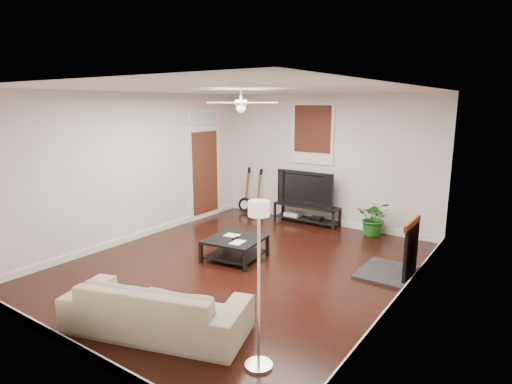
% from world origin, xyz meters
% --- Properties ---
extents(room, '(5.01, 6.01, 2.81)m').
position_xyz_m(room, '(0.00, 0.00, 1.40)').
color(room, black).
rests_on(room, ground).
extents(brick_accent, '(0.02, 2.20, 2.80)m').
position_xyz_m(brick_accent, '(2.49, 1.00, 1.40)').
color(brick_accent, brown).
rests_on(brick_accent, floor).
extents(fireplace, '(0.80, 1.10, 0.92)m').
position_xyz_m(fireplace, '(2.20, 1.00, 0.46)').
color(fireplace, black).
rests_on(fireplace, floor).
extents(window_back, '(1.00, 0.06, 1.30)m').
position_xyz_m(window_back, '(-0.30, 2.97, 1.95)').
color(window_back, '#38130F').
rests_on(window_back, wall_back).
extents(door_left, '(0.08, 1.00, 2.50)m').
position_xyz_m(door_left, '(-2.46, 1.90, 1.25)').
color(door_left, white).
rests_on(door_left, wall_left).
extents(tv_stand, '(1.47, 0.39, 0.41)m').
position_xyz_m(tv_stand, '(-0.30, 2.78, 0.21)').
color(tv_stand, black).
rests_on(tv_stand, floor).
extents(tv, '(1.32, 0.17, 0.76)m').
position_xyz_m(tv, '(-0.30, 2.80, 0.79)').
color(tv, black).
rests_on(tv, tv_stand).
extents(coffee_table, '(0.99, 0.99, 0.37)m').
position_xyz_m(coffee_table, '(-0.26, 0.15, 0.18)').
color(coffee_table, black).
rests_on(coffee_table, floor).
extents(sofa, '(2.25, 1.42, 0.61)m').
position_xyz_m(sofa, '(0.41, -2.19, 0.31)').
color(sofa, tan).
rests_on(sofa, floor).
extents(floor_lamp, '(0.36, 0.36, 1.72)m').
position_xyz_m(floor_lamp, '(1.76, -2.09, 0.86)').
color(floor_lamp, silver).
rests_on(floor_lamp, floor).
extents(potted_plant, '(0.78, 0.71, 0.73)m').
position_xyz_m(potted_plant, '(1.23, 2.76, 0.36)').
color(potted_plant, '#1A5D1C').
rests_on(potted_plant, floor).
extents(guitar_left, '(0.37, 0.29, 1.10)m').
position_xyz_m(guitar_left, '(-1.95, 2.75, 0.55)').
color(guitar_left, black).
rests_on(guitar_left, floor).
extents(guitar_right, '(0.39, 0.32, 1.10)m').
position_xyz_m(guitar_right, '(-1.60, 2.72, 0.55)').
color(guitar_right, black).
rests_on(guitar_right, floor).
extents(ceiling_fan, '(1.24, 1.24, 0.32)m').
position_xyz_m(ceiling_fan, '(0.00, 0.00, 2.60)').
color(ceiling_fan, white).
rests_on(ceiling_fan, ceiling).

